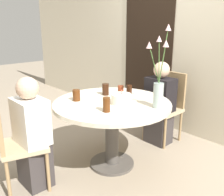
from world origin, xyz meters
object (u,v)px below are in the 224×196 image
Objects in this scene: drink_glass_3 at (106,105)px; drink_glass_0 at (129,90)px; chair_far_back at (167,103)px; chair_right_flank at (14,139)px; drink_glass_2 at (121,92)px; side_plate at (138,93)px; birthday_cake at (121,99)px; drink_glass_1 at (106,89)px; person_boy at (160,106)px; person_guest at (32,137)px; drink_glass_4 at (76,95)px; flower_vase at (159,82)px.

drink_glass_0 is at bearing 113.25° from drink_glass_3.
chair_far_back and chair_right_flank have the same top height.
drink_glass_2 and drink_glass_3 have the same top height.
birthday_cake is at bearing -70.62° from side_plate.
drink_glass_3 is at bearing -81.05° from chair_far_back.
drink_glass_2 reaches higher than drink_glass_1.
drink_glass_2 is at bearing -94.67° from person_boy.
chair_far_back is 1.78m from person_guest.
drink_glass_0 is 0.27m from drink_glass_1.
drink_glass_1 is 0.20m from drink_glass_2.
birthday_cake reaches higher than drink_glass_4.
flower_vase is at bearing 60.40° from drink_glass_3.
person_guest is (-0.26, -1.60, 0.00)m from person_boy.
drink_glass_3 is (0.08, -0.27, 0.02)m from birthday_cake.
drink_glass_3 is at bearing -60.63° from drink_glass_2.
chair_right_flank is 7.68× the size of drink_glass_4.
person_boy is (0.31, 1.75, -0.01)m from chair_right_flank.
drink_glass_4 is (-0.47, -0.00, -0.01)m from drink_glass_3.
person_guest is (-0.20, -1.09, -0.29)m from drink_glass_0.
drink_glass_1 is at bearing 139.38° from drink_glass_3.
flower_vase is 5.91× the size of drink_glass_1.
birthday_cake reaches higher than drink_glass_3.
side_plate is at bearing 89.38° from drink_glass_2.
chair_right_flank is 1.17× the size of flower_vase.
drink_glass_3 is 0.47m from drink_glass_4.
chair_far_back reaches higher than drink_glass_3.
chair_right_flank is 0.89m from drink_glass_3.
person_boy reaches higher than drink_glass_4.
side_plate is 0.74m from drink_glass_3.
drink_glass_0 is 0.60m from drink_glass_4.
person_guest is (-0.21, -1.24, -0.24)m from side_plate.
person_boy reaches higher than drink_glass_0.
birthday_cake is (0.41, 0.96, 0.27)m from chair_right_flank.
side_plate is at bearing -82.84° from chair_right_flank.
chair_far_back is 0.86m from drink_glass_2.
drink_glass_1 is at bearing 89.33° from person_guest.
person_boy is (0.29, 1.07, -0.29)m from drink_glass_4.
person_guest reaches higher than chair_far_back.
chair_right_flank reaches higher than drink_glass_4.
person_boy is (0.25, 0.70, -0.30)m from drink_glass_1.
side_plate is at bearing 109.38° from birthday_cake.
chair_right_flank is 0.16m from person_guest.
drink_glass_2 is at bearing 137.08° from birthday_cake.
person_boy reaches higher than side_plate.
drink_glass_3 is (-0.25, -0.44, -0.18)m from flower_vase.
drink_glass_0 is 0.59m from person_boy.
drink_glass_1 is at bearing -75.54° from chair_right_flank.
drink_glass_1 is at bearing -166.61° from drink_glass_2.
birthday_cake is at bearing -83.38° from chair_far_back.
chair_far_back is at bearing 89.29° from person_boy.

